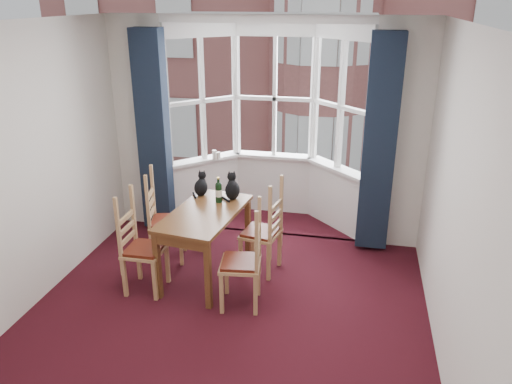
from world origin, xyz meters
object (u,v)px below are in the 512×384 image
(chair_right_near, at_px, (249,264))
(cat_right, at_px, (232,188))
(candle_tall, at_px, (214,155))
(chair_right_far, at_px, (268,235))
(chair_left_far, at_px, (160,223))
(wine_bottle, at_px, (219,191))
(cat_left, at_px, (201,186))
(chair_left_near, at_px, (137,250))
(dining_table, at_px, (205,221))
(candle_short, at_px, (219,156))

(chair_right_near, relative_size, cat_right, 2.84)
(candle_tall, bearing_deg, cat_right, -64.52)
(chair_right_far, bearing_deg, cat_right, 156.58)
(candle_tall, bearing_deg, chair_left_far, -102.81)
(wine_bottle, bearing_deg, cat_left, 147.27)
(chair_right_near, distance_m, wine_bottle, 1.03)
(chair_left_near, bearing_deg, dining_table, 32.74)
(chair_left_far, height_order, cat_right, cat_right)
(chair_right_far, relative_size, wine_bottle, 3.07)
(chair_left_far, height_order, candle_tall, candle_tall)
(chair_right_near, xyz_separation_m, wine_bottle, (-0.52, 0.76, 0.46))
(dining_table, height_order, cat_right, cat_right)
(candle_short, bearing_deg, wine_bottle, -74.05)
(chair_left_far, xyz_separation_m, chair_right_far, (1.33, -0.05, 0.00))
(cat_left, distance_m, candle_short, 1.19)
(cat_left, xyz_separation_m, candle_short, (-0.12, 1.18, 0.01))
(chair_right_near, relative_size, candle_short, 9.48)
(chair_right_far, xyz_separation_m, candle_short, (-0.97, 1.41, 0.45))
(chair_left_near, relative_size, chair_left_far, 1.00)
(chair_right_near, height_order, cat_right, cat_right)
(candle_tall, distance_m, candle_short, 0.06)
(cat_left, distance_m, candle_tall, 1.16)
(cat_left, bearing_deg, wine_bottle, -32.73)
(chair_right_near, relative_size, candle_tall, 6.98)
(cat_right, relative_size, wine_bottle, 1.08)
(dining_table, bearing_deg, chair_left_far, 156.96)
(dining_table, height_order, candle_tall, candle_tall)
(dining_table, relative_size, cat_right, 4.13)
(wine_bottle, bearing_deg, chair_right_near, -55.32)
(chair_right_near, xyz_separation_m, chair_right_far, (0.06, 0.70, 0.00))
(chair_right_far, bearing_deg, candle_tall, 126.59)
(chair_right_far, xyz_separation_m, cat_right, (-0.46, 0.20, 0.45))
(chair_left_near, distance_m, chair_left_far, 0.69)
(wine_bottle, distance_m, candle_short, 1.40)
(dining_table, bearing_deg, wine_bottle, 75.07)
(chair_right_far, distance_m, cat_left, 0.99)
(cat_right, bearing_deg, dining_table, -115.22)
(chair_left_far, distance_m, candle_tall, 1.44)
(cat_right, bearing_deg, chair_left_near, -135.02)
(chair_left_far, relative_size, chair_right_near, 1.00)
(wine_bottle, xyz_separation_m, candle_tall, (-0.44, 1.32, 0.01))
(dining_table, distance_m, chair_right_near, 0.79)
(chair_right_near, height_order, wine_bottle, wine_bottle)
(cat_left, bearing_deg, cat_right, -4.42)
(chair_left_near, distance_m, candle_tall, 2.10)
(cat_left, relative_size, candle_tall, 2.25)
(wine_bottle, bearing_deg, candle_short, 105.95)
(chair_right_near, bearing_deg, dining_table, 142.34)
(cat_left, height_order, wine_bottle, wine_bottle)
(chair_left_near, height_order, chair_right_far, same)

